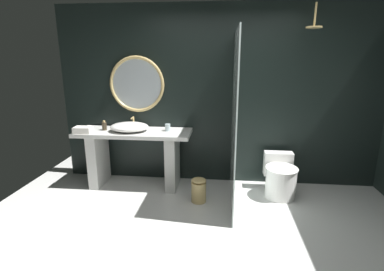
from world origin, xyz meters
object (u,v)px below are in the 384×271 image
Objects in this scene: soap_dispenser at (104,126)px; toilet at (280,178)px; tumbler_cup at (168,127)px; vessel_sink at (129,127)px; waste_bin at (199,190)px; folded_hand_towel at (83,130)px; round_wall_mirror at (137,84)px; rain_shower_head at (314,25)px.

soap_dispenser is 2.60m from toilet.
soap_dispenser is (-0.92, -0.04, 0.01)m from tumbler_cup.
vessel_sink reaches higher than toilet.
toilet is (2.14, -0.10, -0.64)m from vessel_sink.
soap_dispenser is 1.65m from waste_bin.
vessel_sink is 2.33× the size of folded_hand_towel.
vessel_sink reaches higher than soap_dispenser.
round_wall_mirror is 2.49m from rain_shower_head.
vessel_sink is at bearing -2.68° from soap_dispenser.
soap_dispenser is at bearing -177.31° from tumbler_cup.
waste_bin is at bearing -8.31° from folded_hand_towel.
tumbler_cup is at bearing 6.43° from vessel_sink.
round_wall_mirror reaches higher than waste_bin.
toilet is (-0.27, -0.06, -1.98)m from rain_shower_head.
soap_dispenser is 0.60× the size of folded_hand_towel.
rain_shower_head is 1.24× the size of folded_hand_towel.
waste_bin is (1.03, -0.41, -0.73)m from vessel_sink.
toilet is 2.55× the size of folded_hand_towel.
vessel_sink is at bearing 179.05° from rain_shower_head.
vessel_sink is at bearing 158.15° from waste_bin.
round_wall_mirror is (0.43, 0.27, 0.58)m from soap_dispenser.
rain_shower_head reaches higher than vessel_sink.
tumbler_cup is 0.35× the size of rain_shower_head.
tumbler_cup is 0.93m from soap_dispenser.
rain_shower_head is at bearing -1.19° from soap_dispenser.
toilet is (2.08, -0.39, -1.22)m from round_wall_mirror.
soap_dispenser is at bearing 177.32° from toilet.
tumbler_cup is 0.44× the size of folded_hand_towel.
rain_shower_head reaches higher than folded_hand_towel.
round_wall_mirror is 2.45m from toilet.
round_wall_mirror is 2.49× the size of waste_bin.
soap_dispenser is at bearing 178.81° from rain_shower_head.
folded_hand_towel is (-2.75, -0.07, 0.62)m from toilet.
waste_bin is (-1.37, -0.37, -2.07)m from rain_shower_head.
tumbler_cup is 0.80m from round_wall_mirror.
tumbler_cup is 1.18m from folded_hand_towel.
folded_hand_towel is (-3.01, -0.13, -1.36)m from rain_shower_head.
soap_dispenser is at bearing -147.61° from round_wall_mirror.
round_wall_mirror is at bearing 32.39° from soap_dispenser.
vessel_sink is 1.67× the size of waste_bin.
round_wall_mirror is (-0.49, 0.23, 0.59)m from tumbler_cup.
vessel_sink is at bearing 15.86° from folded_hand_towel.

